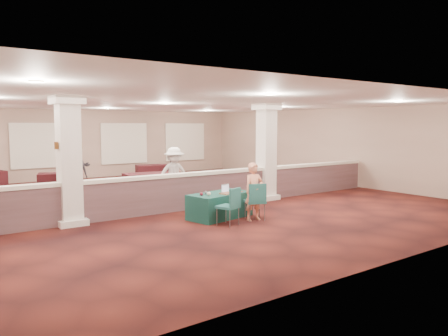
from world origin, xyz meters
TOP-DOWN VIEW (x-y plane):
  - ground at (0.00, 0.00)m, footprint 16.00×16.00m
  - wall_back at (0.00, 8.00)m, footprint 16.00×0.04m
  - wall_front at (0.00, -8.00)m, footprint 16.00×0.04m
  - wall_right at (8.00, 0.00)m, footprint 0.04×16.00m
  - ceiling at (0.00, 0.00)m, footprint 16.00×16.00m
  - partition_wall at (0.00, -1.50)m, footprint 15.60×0.28m
  - column_left at (-3.50, -1.50)m, footprint 0.72×0.72m
  - column_right at (3.00, -1.50)m, footprint 0.72×0.72m
  - sconce_left at (-3.78, -1.50)m, footprint 0.12×0.12m
  - sconce_right at (-3.22, -1.50)m, footprint 0.12×0.12m
  - near_table at (0.02, -3.00)m, footprint 1.88×1.19m
  - conf_chair_main at (0.61, -3.81)m, footprint 0.63×0.64m
  - conf_chair_side at (-0.30, -3.92)m, footprint 0.60×0.60m
  - woman at (0.57, -3.78)m, footprint 0.58×0.41m
  - far_table_front_left at (-3.41, 0.85)m, footprint 1.78×1.17m
  - far_table_front_center at (0.28, 1.48)m, footprint 2.11×1.28m
  - far_table_front_right at (2.59, 0.30)m, footprint 1.99×1.40m
  - far_table_back_center at (-2.00, 4.74)m, footprint 1.82×1.31m
  - far_table_back_right at (2.50, 5.72)m, footprint 1.81×1.23m
  - attendee_a at (-1.53, 4.00)m, footprint 0.96×0.66m
  - attendee_b at (0.32, 0.00)m, footprint 1.23×0.79m
  - attendee_c at (2.97, 4.78)m, footprint 0.92×0.96m
  - attendee_d at (-1.83, 3.50)m, footprint 0.96×0.77m
  - laptop_base at (0.30, -2.99)m, footprint 0.34×0.27m
  - laptop_screen at (0.28, -2.89)m, footprint 0.30×0.07m
  - screen_glow at (0.28, -2.90)m, footprint 0.27×0.06m
  - knitting at (0.11, -3.22)m, footprint 0.41×0.34m
  - yarn_cream at (-0.46, -3.19)m, footprint 0.10×0.10m
  - yarn_red at (-0.62, -3.08)m, footprint 0.09×0.09m
  - yarn_grey at (-0.41, -2.97)m, footprint 0.10×0.10m
  - scissors at (0.66, -3.14)m, footprint 0.11×0.05m

SIDE VIEW (x-z plane):
  - ground at x=0.00m, z-range 0.00..0.00m
  - far_table_front_left at x=-3.41m, z-range 0.00..0.66m
  - far_table_back_center at x=-2.00m, z-range 0.00..0.67m
  - far_table_back_right at x=2.50m, z-range 0.00..0.67m
  - near_table at x=0.02m, z-range 0.00..0.67m
  - far_table_front_right at x=2.59m, z-range 0.00..0.73m
  - far_table_front_center at x=0.28m, z-range 0.00..0.80m
  - conf_chair_side at x=-0.30m, z-range 0.09..1.04m
  - partition_wall at x=0.00m, z-range 0.02..1.12m
  - conf_chair_main at x=0.61m, z-range 0.09..1.07m
  - scissors at x=0.66m, z-range 0.67..0.68m
  - laptop_base at x=0.30m, z-range 0.67..0.69m
  - knitting at x=0.11m, z-range 0.67..0.70m
  - yarn_red at x=-0.62m, z-range 0.67..0.76m
  - yarn_grey at x=-0.41m, z-range 0.67..0.77m
  - yarn_cream at x=-0.46m, z-range 0.67..0.77m
  - woman at x=0.57m, z-range 0.00..1.52m
  - attendee_c at x=2.97m, z-range 0.00..1.53m
  - screen_glow at x=0.28m, z-range 0.69..0.86m
  - laptop_screen at x=0.28m, z-range 0.69..0.89m
  - attendee_d at x=-1.83m, z-range 0.00..1.72m
  - attendee_b at x=0.32m, z-range 0.00..1.78m
  - attendee_a at x=-1.53m, z-range 0.00..1.84m
  - wall_back at x=0.00m, z-range 0.00..3.20m
  - wall_front at x=0.00m, z-range 0.00..3.20m
  - wall_right at x=8.00m, z-range 0.00..3.20m
  - column_left at x=-3.50m, z-range 0.04..3.24m
  - column_right at x=3.00m, z-range 0.04..3.24m
  - sconce_left at x=-3.78m, z-range 1.91..2.09m
  - sconce_right at x=-3.22m, z-range 1.91..2.09m
  - ceiling at x=0.00m, z-range 3.19..3.21m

